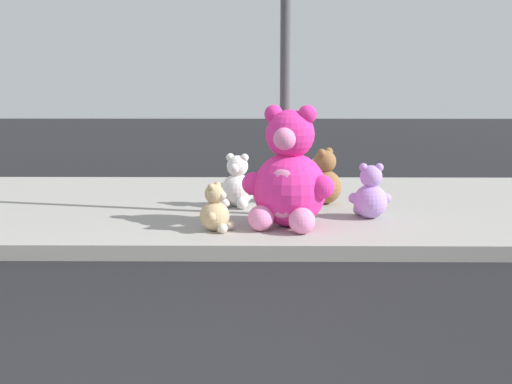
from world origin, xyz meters
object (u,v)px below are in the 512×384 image
object	(u,v)px
plush_pink_large	(289,179)
plush_white	(237,185)
plush_lavender	(370,196)
plush_tan	(216,212)
sign_pole	(285,63)
plush_brown	(323,182)

from	to	relation	value
plush_pink_large	plush_white	size ratio (longest dim) A/B	1.94
plush_lavender	plush_tan	xyz separation A→B (m)	(-1.67, -0.65, -0.05)
plush_white	sign_pole	bearing A→B (deg)	-42.41
plush_brown	plush_tan	world-z (taller)	plush_brown
plush_pink_large	plush_brown	bearing A→B (deg)	69.52
plush_white	plush_brown	bearing A→B (deg)	10.75
plush_pink_large	plush_brown	distance (m)	1.40
sign_pole	plush_white	xyz separation A→B (m)	(-0.56, 0.51, -1.44)
plush_tan	plush_lavender	bearing A→B (deg)	21.39
plush_white	plush_tan	size ratio (longest dim) A/B	1.31
plush_lavender	plush_tan	size ratio (longest dim) A/B	1.24
plush_white	plush_lavender	xyz separation A→B (m)	(1.51, -0.65, -0.01)
plush_brown	plush_tan	bearing A→B (deg)	-129.17
plush_pink_large	plush_lavender	world-z (taller)	plush_pink_large
sign_pole	plush_tan	bearing A→B (deg)	-132.00
plush_lavender	plush_tan	world-z (taller)	plush_lavender
plush_pink_large	sign_pole	bearing A→B (deg)	92.58
plush_white	plush_tan	bearing A→B (deg)	-96.99
sign_pole	plush_pink_large	xyz separation A→B (m)	(0.03, -0.59, -1.19)
sign_pole	plush_tan	distance (m)	1.84
plush_lavender	plush_brown	world-z (taller)	plush_brown
sign_pole	plush_lavender	distance (m)	1.74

